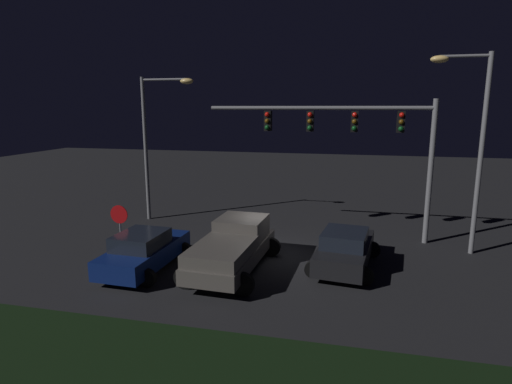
{
  "coord_description": "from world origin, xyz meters",
  "views": [
    {
      "loc": [
        3.19,
        -16.55,
        6.13
      ],
      "look_at": [
        -0.98,
        1.45,
        2.39
      ],
      "focal_mm": 29.43,
      "sensor_mm": 36.0,
      "label": 1
    }
  ],
  "objects": [
    {
      "name": "stop_sign",
      "position": [
        -5.98,
        -1.68,
        1.56
      ],
      "size": [
        0.76,
        0.08,
        2.23
      ],
      "color": "slate",
      "rests_on": "ground_plane"
    },
    {
      "name": "street_lamp_left",
      "position": [
        -7.14,
        4.24,
        4.91
      ],
      "size": [
        2.95,
        0.44,
        7.69
      ],
      "color": "slate",
      "rests_on": "ground_plane"
    },
    {
      "name": "street_lamp_right",
      "position": [
        7.85,
        2.16,
        5.17
      ],
      "size": [
        2.34,
        0.44,
        8.27
      ],
      "color": "slate",
      "rests_on": "ground_plane"
    },
    {
      "name": "car_sedan",
      "position": [
        -4.43,
        -2.64,
        0.74
      ],
      "size": [
        2.59,
        4.47,
        1.51
      ],
      "rotation": [
        0.0,
        0.0,
        1.53
      ],
      "color": "navy",
      "rests_on": "ground_plane"
    },
    {
      "name": "ground_plane",
      "position": [
        0.0,
        0.0,
        0.0
      ],
      "size": [
        80.0,
        80.0,
        0.0
      ],
      "primitive_type": "plane",
      "color": "black"
    },
    {
      "name": "traffic_signal_gantry",
      "position": [
        3.23,
        3.2,
        5.03
      ],
      "size": [
        10.32,
        0.56,
        6.5
      ],
      "color": "slate",
      "rests_on": "ground_plane"
    },
    {
      "name": "pickup_truck",
      "position": [
        -1.08,
        -1.87,
        1.0
      ],
      "size": [
        3.05,
        5.49,
        1.8
      ],
      "rotation": [
        0.0,
        0.0,
        1.52
      ],
      "color": "#514C47",
      "rests_on": "ground_plane"
    },
    {
      "name": "car_sedan_far",
      "position": [
        3.06,
        -0.68,
        0.74
      ],
      "size": [
        2.83,
        4.59,
        1.51
      ],
      "rotation": [
        0.0,
        0.0,
        1.45
      ],
      "color": "black",
      "rests_on": "ground_plane"
    }
  ]
}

